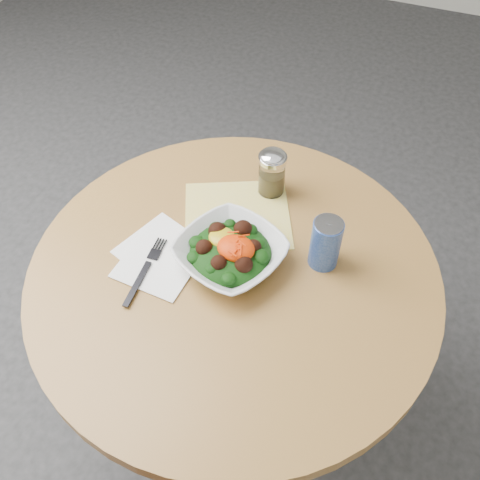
# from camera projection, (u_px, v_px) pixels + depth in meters

# --- Properties ---
(ground) EXTENTS (6.00, 6.00, 0.00)m
(ground) POSITION_uv_depth(u_px,v_px,m) (236.00, 408.00, 1.74)
(ground) COLOR #2A2A2C
(ground) RESTS_ON ground
(table) EXTENTS (0.90, 0.90, 0.75)m
(table) POSITION_uv_depth(u_px,v_px,m) (234.00, 317.00, 1.32)
(table) COLOR black
(table) RESTS_ON ground
(cloth_napkin) EXTENTS (0.32, 0.31, 0.00)m
(cloth_napkin) POSITION_uv_depth(u_px,v_px,m) (237.00, 215.00, 1.27)
(cloth_napkin) COLOR yellow
(cloth_napkin) RESTS_ON table
(paper_napkins) EXTENTS (0.21, 0.22, 0.00)m
(paper_napkins) POSITION_uv_depth(u_px,v_px,m) (160.00, 256.00, 1.19)
(paper_napkins) COLOR white
(paper_napkins) RESTS_ON table
(salad_bowl) EXTENTS (0.29, 0.29, 0.08)m
(salad_bowl) POSITION_uv_depth(u_px,v_px,m) (230.00, 252.00, 1.15)
(salad_bowl) COLOR silver
(salad_bowl) RESTS_ON table
(fork) EXTENTS (0.03, 0.19, 0.00)m
(fork) POSITION_uv_depth(u_px,v_px,m) (146.00, 269.00, 1.16)
(fork) COLOR black
(fork) RESTS_ON table
(spice_shaker) EXTENTS (0.07, 0.07, 0.12)m
(spice_shaker) POSITION_uv_depth(u_px,v_px,m) (272.00, 173.00, 1.28)
(spice_shaker) COLOR silver
(spice_shaker) RESTS_ON table
(beverage_can) EXTENTS (0.07, 0.07, 0.13)m
(beverage_can) POSITION_uv_depth(u_px,v_px,m) (326.00, 243.00, 1.13)
(beverage_can) COLOR #0D3294
(beverage_can) RESTS_ON table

